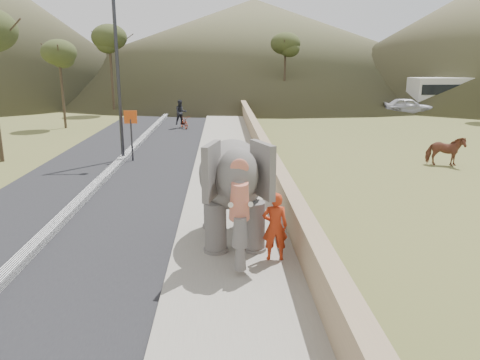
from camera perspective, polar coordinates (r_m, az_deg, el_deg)
name	(u,v)px	position (r m, az deg, el deg)	size (l,w,h in m)	color
ground	(237,311)	(9.32, -0.42, -15.65)	(160.00, 160.00, 0.00)	olive
road	(102,181)	(19.25, -16.44, -0.18)	(7.00, 120.00, 0.03)	black
median	(102,179)	(19.23, -16.46, 0.10)	(0.35, 120.00, 0.22)	black
walkway	(229,179)	(18.64, -1.39, 0.15)	(3.00, 120.00, 0.15)	#9E9687
parapet	(270,167)	(18.63, 3.69, 1.61)	(0.30, 120.00, 1.10)	tan
lamppost	(124,55)	(22.62, -14.00, 14.52)	(1.76, 0.36, 8.00)	#2F2E33
signboard	(131,127)	(22.55, -13.15, 6.33)	(0.60, 0.08, 2.40)	#2D2D33
cow	(445,151)	(23.11, 23.74, 3.26)	(0.74, 1.61, 1.36)	brown
distant_car	(408,106)	(44.54, 19.80, 8.50)	(1.70, 4.23, 1.44)	#BAB9C0
bus_white	(468,94)	(49.11, 26.02, 9.35)	(2.50, 11.00, 3.10)	silver
hill_far	(254,45)	(78.28, 1.70, 16.12)	(80.00, 80.00, 14.00)	brown
elephant_and_man	(233,188)	(11.91, -0.86, -1.02)	(2.28, 3.85, 2.72)	slate
motorcyclist	(182,117)	(33.22, -7.04, 7.63)	(1.27, 1.76, 1.99)	maroon
trees	(296,74)	(35.87, 6.90, 12.74)	(47.02, 38.47, 8.16)	#473828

